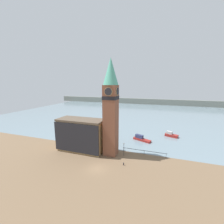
# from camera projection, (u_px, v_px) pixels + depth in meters

# --- Properties ---
(ground_plane) EXTENTS (160.00, 160.00, 0.00)m
(ground_plane) POSITION_uv_depth(u_px,v_px,m) (97.00, 169.00, 33.65)
(ground_plane) COLOR brown
(water) EXTENTS (160.00, 120.00, 0.00)m
(water) POSITION_uv_depth(u_px,v_px,m) (142.00, 112.00, 99.22)
(water) COLOR gray
(water) RESTS_ON ground_plane
(far_shoreline) EXTENTS (180.00, 3.00, 5.00)m
(far_shoreline) POSITION_uv_depth(u_px,v_px,m) (148.00, 102.00, 135.86)
(far_shoreline) COLOR gray
(far_shoreline) RESTS_ON water
(pier_railing) EXTENTS (11.78, 0.08, 1.09)m
(pier_railing) POSITION_uv_depth(u_px,v_px,m) (144.00, 151.00, 40.21)
(pier_railing) COLOR #232328
(pier_railing) RESTS_ON ground_plane
(clock_tower) EXTENTS (3.83, 3.83, 25.03)m
(clock_tower) POSITION_uv_depth(u_px,v_px,m) (111.00, 105.00, 38.06)
(clock_tower) COLOR brown
(clock_tower) RESTS_ON ground_plane
(pier_building) EXTENTS (13.22, 5.62, 9.14)m
(pier_building) POSITION_uv_depth(u_px,v_px,m) (81.00, 135.00, 42.04)
(pier_building) COLOR #A88451
(pier_building) RESTS_ON ground_plane
(boat_near) EXTENTS (6.19, 3.74, 1.83)m
(boat_near) POSITION_uv_depth(u_px,v_px,m) (141.00, 139.00, 50.03)
(boat_near) COLOR maroon
(boat_near) RESTS_ON water
(boat_far) EXTENTS (4.67, 2.98, 1.87)m
(boat_far) POSITION_uv_depth(u_px,v_px,m) (171.00, 135.00, 53.60)
(boat_far) COLOR maroon
(boat_far) RESTS_ON water
(mooring_bollard_near) EXTENTS (0.25, 0.25, 0.73)m
(mooring_bollard_near) POSITION_uv_depth(u_px,v_px,m) (124.00, 164.00, 34.92)
(mooring_bollard_near) COLOR #2D2D33
(mooring_bollard_near) RESTS_ON ground_plane
(lamp_post) EXTENTS (0.32, 0.32, 3.62)m
(lamp_post) POSITION_uv_depth(u_px,v_px,m) (124.00, 147.00, 39.11)
(lamp_post) COLOR black
(lamp_post) RESTS_ON ground_plane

